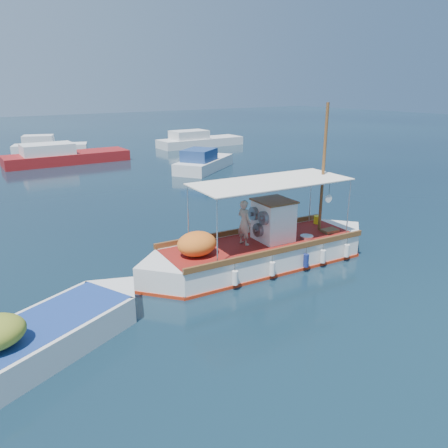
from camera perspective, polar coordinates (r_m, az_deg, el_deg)
ground at (r=15.08m, az=2.19°, el=-5.35°), size 160.00×160.00×0.00m
fishing_caique at (r=14.98m, az=4.76°, el=-3.56°), size 9.03×3.10×5.53m
dinghy at (r=11.06m, az=-24.10°, el=-14.33°), size 6.09×3.58×1.61m
bg_boat_n at (r=36.45m, az=-20.26°, el=8.21°), size 9.32×3.09×1.80m
bg_boat_ne at (r=31.48m, az=-2.73°, el=7.91°), size 6.05×5.06×1.80m
bg_boat_e at (r=43.79m, az=-3.40°, el=10.72°), size 8.58×2.68×1.80m
bg_boat_far_n at (r=42.38m, az=-21.99°, el=9.24°), size 6.52×4.04×1.80m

